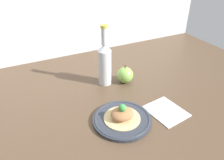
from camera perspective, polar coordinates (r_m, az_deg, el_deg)
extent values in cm
cube|color=brown|center=(104.48, 0.86, -4.72)|extent=(180.00, 110.00, 4.00)
cylinder|color=#2D333D|center=(88.61, 2.62, -10.32)|extent=(23.37, 23.37, 1.41)
torus|color=#2D333D|center=(88.28, 2.63, -10.08)|extent=(22.49, 22.49, 0.99)
cylinder|color=#D6BC7F|center=(88.01, 2.64, -9.88)|extent=(14.65, 14.65, 0.40)
ellipsoid|color=#9E6B42|center=(86.58, 2.67, -8.80)|extent=(9.45, 8.03, 3.96)
sphere|color=green|center=(84.73, 2.72, -7.30)|extent=(3.08, 3.08, 3.08)
cylinder|color=silver|center=(107.35, -2.13, 3.25)|extent=(6.58, 6.58, 17.93)
cone|color=silver|center=(102.82, -2.25, 8.39)|extent=(6.58, 6.58, 2.96)
cylinder|color=silver|center=(100.77, -2.31, 11.28)|extent=(2.63, 2.63, 8.12)
cylinder|color=gold|center=(99.25, -2.37, 13.81)|extent=(3.29, 3.29, 1.20)
sphere|color=#84B74C|center=(110.82, 3.42, 1.33)|extent=(8.28, 8.28, 8.28)
cylinder|color=brown|center=(108.49, 3.50, 3.52)|extent=(0.66, 0.66, 1.86)
cube|color=white|center=(95.95, 13.94, -7.82)|extent=(15.61, 17.63, 0.80)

